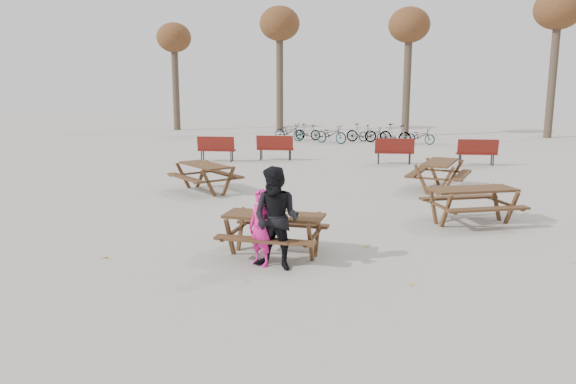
% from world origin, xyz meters
% --- Properties ---
extents(ground, '(80.00, 80.00, 0.00)m').
position_xyz_m(ground, '(0.00, 0.00, 0.00)').
color(ground, gray).
rests_on(ground, ground).
extents(main_picnic_table, '(1.80, 1.45, 0.78)m').
position_xyz_m(main_picnic_table, '(0.00, 0.00, 0.59)').
color(main_picnic_table, '#3A1F15').
rests_on(main_picnic_table, ground).
extents(food_tray, '(0.18, 0.11, 0.03)m').
position_xyz_m(food_tray, '(0.29, -0.10, 0.79)').
color(food_tray, white).
rests_on(food_tray, main_picnic_table).
extents(bread_roll, '(0.14, 0.06, 0.05)m').
position_xyz_m(bread_roll, '(0.29, -0.10, 0.83)').
color(bread_roll, tan).
rests_on(bread_roll, food_tray).
extents(soda_bottle, '(0.07, 0.07, 0.17)m').
position_xyz_m(soda_bottle, '(-0.33, -0.12, 0.85)').
color(soda_bottle, silver).
rests_on(soda_bottle, main_picnic_table).
extents(child, '(0.58, 0.49, 1.34)m').
position_xyz_m(child, '(-0.07, -0.60, 0.67)').
color(child, '#DA1B81').
rests_on(child, ground).
extents(adult, '(0.97, 0.82, 1.76)m').
position_xyz_m(adult, '(0.25, -0.71, 0.88)').
color(adult, black).
rests_on(adult, ground).
extents(picnic_table_east, '(2.37, 2.20, 0.81)m').
position_xyz_m(picnic_table_east, '(3.65, 3.40, 0.41)').
color(picnic_table_east, '#3A1F15').
rests_on(picnic_table_east, ground).
extents(picnic_table_north, '(2.43, 2.37, 0.81)m').
position_xyz_m(picnic_table_north, '(-3.64, 5.38, 0.41)').
color(picnic_table_north, '#3A1F15').
rests_on(picnic_table_north, ground).
extents(picnic_table_far, '(1.93, 2.24, 0.85)m').
position_xyz_m(picnic_table_far, '(2.93, 7.38, 0.43)').
color(picnic_table_far, '#3A1F15').
rests_on(picnic_table_far, ground).
extents(park_bench_row, '(11.64, 2.17, 1.03)m').
position_xyz_m(park_bench_row, '(-0.92, 12.32, 0.52)').
color(park_bench_row, maroon).
rests_on(park_bench_row, ground).
extents(bicycle_row, '(8.78, 2.34, 1.04)m').
position_xyz_m(bicycle_row, '(-1.65, 20.09, 0.47)').
color(bicycle_row, black).
rests_on(bicycle_row, ground).
extents(tree_row, '(32.17, 3.52, 8.26)m').
position_xyz_m(tree_row, '(0.90, 25.15, 6.19)').
color(tree_row, '#382B21').
rests_on(tree_row, ground).
extents(fallen_leaves, '(11.00, 11.00, 0.01)m').
position_xyz_m(fallen_leaves, '(0.50, 2.50, 0.00)').
color(fallen_leaves, gold).
rests_on(fallen_leaves, ground).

